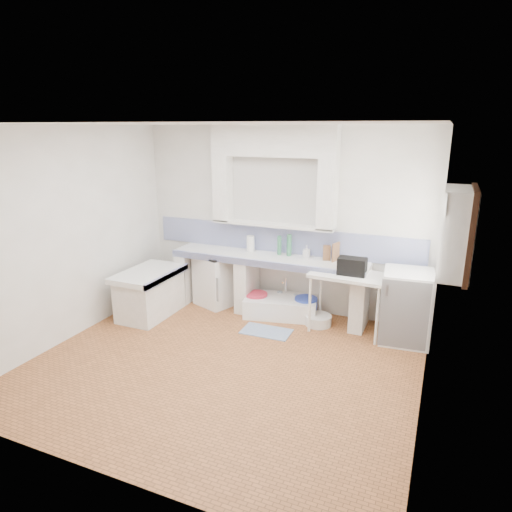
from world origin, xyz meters
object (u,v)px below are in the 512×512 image
at_px(sink, 281,307).
at_px(side_table, 347,303).
at_px(stove, 216,280).
at_px(fridge, 406,306).

height_order(sink, side_table, side_table).
bearing_deg(sink, side_table, -21.83).
height_order(stove, side_table, stove).
xyz_separation_m(stove, side_table, (2.15, -0.21, 0.02)).
xyz_separation_m(stove, fridge, (2.92, -0.17, 0.08)).
bearing_deg(sink, stove, 165.56).
xyz_separation_m(sink, side_table, (1.03, -0.17, 0.30)).
bearing_deg(stove, sink, 18.92).
height_order(stove, fridge, fridge).
relative_size(stove, fridge, 0.83).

